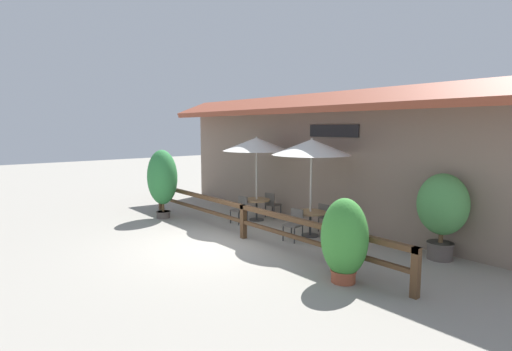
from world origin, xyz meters
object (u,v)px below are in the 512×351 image
patio_umbrella_middle (311,147)px  chair_middle_streetside (294,223)px  patio_umbrella_near (256,144)px  chair_near_streetside (240,208)px  chair_middle_wallside (326,216)px  potted_plant_small_flowering (442,208)px  dining_table_middle (310,216)px  dining_table_near (256,203)px  chair_near_wallside (272,204)px  potted_plant_broad_leaf (162,178)px  potted_plant_corner_fern (344,239)px

patio_umbrella_middle → chair_middle_streetside: (0.03, -0.67, -2.07)m
chair_middle_streetside → patio_umbrella_near: bearing=154.7°
chair_middle_streetside → chair_near_streetside: bearing=169.6°
chair_middle_wallside → potted_plant_small_flowering: size_ratio=0.42×
chair_near_streetside → dining_table_middle: size_ratio=0.96×
dining_table_near → chair_near_wallside: chair_near_wallside is taller
dining_table_middle → dining_table_near: bearing=178.6°
chair_near_streetside → patio_umbrella_middle: size_ratio=0.31×
dining_table_near → patio_umbrella_near: bearing=-116.6°
chair_near_streetside → potted_plant_broad_leaf: 2.92m
patio_umbrella_near → potted_plant_corner_fern: size_ratio=1.64×
chair_near_streetside → chair_near_wallside: 1.35m
potted_plant_small_flowering → patio_umbrella_near: bearing=-172.2°
chair_near_streetside → dining_table_middle: bearing=6.9°
patio_umbrella_middle → chair_middle_wallside: bearing=87.7°
patio_umbrella_near → chair_middle_wallside: 3.32m
chair_near_wallside → potted_plant_corner_fern: (5.27, -2.78, 0.40)m
patio_umbrella_near → dining_table_middle: bearing=-1.4°
chair_near_streetside → potted_plant_broad_leaf: (-2.27, -1.61, 0.89)m
patio_umbrella_middle → potted_plant_corner_fern: patio_umbrella_middle is taller
patio_umbrella_middle → potted_plant_small_flowering: size_ratio=1.37×
patio_umbrella_middle → chair_middle_streetside: size_ratio=3.25×
chair_near_wallside → potted_plant_broad_leaf: bearing=42.6°
dining_table_near → patio_umbrella_middle: bearing=-1.4°
chair_near_wallside → potted_plant_broad_leaf: potted_plant_broad_leaf is taller
chair_near_streetside → chair_near_wallside: size_ratio=1.00×
chair_near_wallside → potted_plant_broad_leaf: size_ratio=0.37×
patio_umbrella_near → chair_near_wallside: (0.03, 0.68, -2.07)m
dining_table_middle → chair_near_streetside: bearing=-166.4°
chair_middle_wallside → chair_middle_streetside: bearing=90.9°
dining_table_near → chair_middle_wallside: chair_middle_wallside is taller
chair_near_wallside → patio_umbrella_near: bearing=78.5°
dining_table_near → chair_middle_streetside: chair_middle_streetside is taller
chair_middle_streetside → potted_plant_small_flowering: (3.33, 1.53, 0.75)m
patio_umbrella_near → chair_middle_wallside: bearing=13.5°
chair_near_wallside → potted_plant_broad_leaf: (-2.32, -2.96, 0.89)m
dining_table_middle → potted_plant_small_flowering: bearing=14.4°
dining_table_middle → potted_plant_broad_leaf: 5.34m
chair_near_streetside → patio_umbrella_middle: patio_umbrella_middle is taller
potted_plant_corner_fern → potted_plant_small_flowering: potted_plant_small_flowering is taller
dining_table_near → potted_plant_small_flowering: size_ratio=0.44×
patio_umbrella_near → chair_middle_streetside: bearing=-16.2°
chair_middle_streetside → potted_plant_small_flowering: 3.75m
chair_near_streetside → patio_umbrella_middle: (2.52, 0.61, 2.07)m
chair_middle_streetside → potted_plant_broad_leaf: (-4.82, -1.55, 0.89)m
patio_umbrella_near → chair_middle_streetside: size_ratio=3.25×
chair_middle_wallside → patio_umbrella_near: bearing=14.4°
patio_umbrella_near → chair_middle_wallside: (2.53, 0.61, -2.07)m
chair_middle_streetside → potted_plant_small_flowering: size_ratio=0.42×
chair_near_streetside → potted_plant_broad_leaf: size_ratio=0.37×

